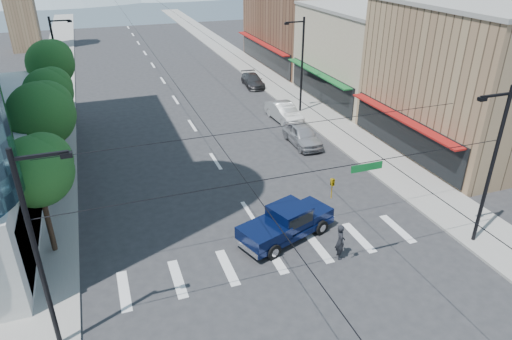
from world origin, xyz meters
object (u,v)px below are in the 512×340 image
(parked_car_near, at_px, (302,135))
(parked_car_far, at_px, (253,80))
(parked_car_mid, at_px, (284,112))
(pickup_truck, at_px, (286,222))
(pedestrian, at_px, (340,241))

(parked_car_near, relative_size, parked_car_far, 1.02)
(parked_car_near, distance_m, parked_car_mid, 5.63)
(parked_car_near, bearing_deg, parked_car_far, 85.06)
(pickup_truck, relative_size, parked_car_near, 1.25)
(parked_car_far, bearing_deg, parked_car_near, -91.29)
(parked_car_far, bearing_deg, parked_car_mid, -90.50)
(parked_car_mid, bearing_deg, pickup_truck, -115.94)
(pedestrian, bearing_deg, parked_car_mid, -2.29)
(pickup_truck, distance_m, parked_car_mid, 18.83)
(pedestrian, bearing_deg, parked_car_near, -4.99)
(pedestrian, distance_m, parked_car_near, 15.11)
(pickup_truck, height_order, parked_car_far, pickup_truck)
(pickup_truck, height_order, pedestrian, pedestrian)
(pickup_truck, xyz_separation_m, parked_car_near, (6.52, 11.79, -0.19))
(parked_car_mid, bearing_deg, parked_car_near, -100.83)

